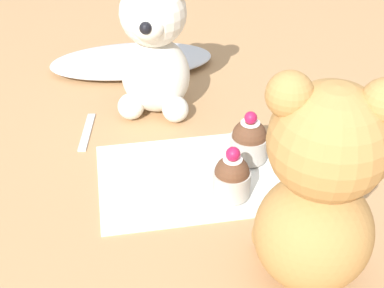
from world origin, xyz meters
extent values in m
plane|color=tan|center=(0.00, 0.00, 0.00)|extent=(4.00, 4.00, 0.00)
cube|color=silver|center=(0.00, 0.00, 0.00)|extent=(0.25, 0.19, 0.01)
ellipsoid|color=silver|center=(-0.05, 0.35, 0.01)|extent=(0.30, 0.15, 0.03)
ellipsoid|color=silver|center=(-0.02, 0.19, 0.06)|extent=(0.13, 0.12, 0.12)
sphere|color=silver|center=(-0.02, 0.19, 0.16)|extent=(0.10, 0.10, 0.10)
ellipsoid|color=silver|center=(-0.04, 0.15, 0.16)|extent=(0.06, 0.05, 0.04)
sphere|color=black|center=(-0.04, 0.14, 0.16)|extent=(0.02, 0.02, 0.02)
sphere|color=silver|center=(-0.07, 0.17, 0.02)|extent=(0.04, 0.04, 0.04)
sphere|color=silver|center=(0.00, 0.15, 0.02)|extent=(0.04, 0.04, 0.04)
ellipsoid|color=#B78447|center=(0.09, -0.20, 0.07)|extent=(0.15, 0.14, 0.14)
sphere|color=#B78447|center=(0.09, -0.20, 0.18)|extent=(0.11, 0.11, 0.11)
ellipsoid|color=#B78447|center=(0.10, -0.15, 0.18)|extent=(0.07, 0.06, 0.04)
sphere|color=black|center=(0.11, -0.14, 0.18)|extent=(0.02, 0.02, 0.02)
sphere|color=#B78447|center=(0.05, -0.18, 0.23)|extent=(0.04, 0.04, 0.04)
sphere|color=#B78447|center=(0.14, -0.17, 0.02)|extent=(0.05, 0.05, 0.05)
sphere|color=#B78447|center=(0.07, -0.15, 0.02)|extent=(0.05, 0.05, 0.05)
cylinder|color=#B2ADA3|center=(0.09, 0.03, 0.02)|extent=(0.05, 0.05, 0.03)
sphere|color=brown|center=(0.09, 0.03, 0.04)|extent=(0.05, 0.05, 0.05)
cylinder|color=white|center=(0.09, 0.03, 0.06)|extent=(0.03, 0.03, 0.00)
sphere|color=#B71947|center=(0.09, 0.03, 0.07)|extent=(0.02, 0.02, 0.02)
cylinder|color=#B2ADA3|center=(0.04, -0.05, 0.02)|extent=(0.05, 0.05, 0.03)
sphere|color=brown|center=(0.04, -0.05, 0.04)|extent=(0.04, 0.04, 0.04)
cylinder|color=white|center=(0.04, -0.05, 0.06)|extent=(0.02, 0.02, 0.00)
sphere|color=#B71947|center=(0.04, -0.05, 0.07)|extent=(0.02, 0.02, 0.02)
cube|color=silver|center=(-0.14, 0.14, 0.00)|extent=(0.03, 0.10, 0.01)
camera|label=1|loc=(-0.10, -0.56, 0.45)|focal=50.00mm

